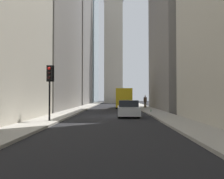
# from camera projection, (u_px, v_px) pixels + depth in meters

# --- Properties ---
(ground_plane) EXTENTS (135.00, 135.00, 0.00)m
(ground_plane) POSITION_uv_depth(u_px,v_px,m) (112.00, 116.00, 21.85)
(ground_plane) COLOR black
(sidewalk_right) EXTENTS (90.00, 2.20, 0.14)m
(sidewalk_right) POSITION_uv_depth(u_px,v_px,m) (61.00, 115.00, 21.95)
(sidewalk_right) COLOR #A8A399
(sidewalk_right) RESTS_ON ground_plane
(sidewalk_left) EXTENTS (90.00, 2.20, 0.14)m
(sidewalk_left) POSITION_uv_depth(u_px,v_px,m) (163.00, 115.00, 21.77)
(sidewalk_left) COLOR #A8A399
(sidewalk_left) RESTS_ON ground_plane
(building_left_midfar) EXTENTS (15.50, 10.50, 24.14)m
(building_left_midfar) POSITION_uv_depth(u_px,v_px,m) (194.00, 18.00, 32.42)
(building_left_midfar) COLOR gray
(building_left_midfar) RESTS_ON ground_plane
(building_right_far) EXTENTS (17.32, 10.00, 31.29)m
(building_right_far) POSITION_uv_depth(u_px,v_px,m) (65.00, 31.00, 52.87)
(building_right_far) COLOR gray
(building_right_far) RESTS_ON ground_plane
(glass_tower_distant) EXTENTS (16.68, 14.00, 57.30)m
(glass_tower_distant) POSITION_uv_depth(u_px,v_px,m) (73.00, 6.00, 73.89)
(glass_tower_distant) COLOR #9EB7C1
(glass_tower_distant) RESTS_ON ground_plane
(church_spire) EXTENTS (5.00, 5.00, 39.40)m
(church_spire) POSITION_uv_depth(u_px,v_px,m) (113.00, 22.00, 62.78)
(church_spire) COLOR beige
(church_spire) RESTS_ON ground_plane
(delivery_truck) EXTENTS (6.46, 2.25, 2.84)m
(delivery_truck) POSITION_uv_depth(u_px,v_px,m) (123.00, 98.00, 36.30)
(delivery_truck) COLOR yellow
(delivery_truck) RESTS_ON ground_plane
(sedan_silver) EXTENTS (4.30, 1.78, 1.42)m
(sedan_silver) POSITION_uv_depth(u_px,v_px,m) (128.00, 109.00, 21.06)
(sedan_silver) COLOR #B7BABF
(sedan_silver) RESTS_ON ground_plane
(traffic_light_foreground) EXTENTS (0.43, 0.52, 3.70)m
(traffic_light_foreground) POSITION_uv_depth(u_px,v_px,m) (50.00, 80.00, 16.43)
(traffic_light_foreground) COLOR black
(traffic_light_foreground) RESTS_ON sidewalk_right
(pedestrian) EXTENTS (0.26, 0.44, 1.73)m
(pedestrian) POSITION_uv_depth(u_px,v_px,m) (145.00, 101.00, 35.40)
(pedestrian) COLOR #473D33
(pedestrian) RESTS_ON sidewalk_left
(discarded_bottle) EXTENTS (0.07, 0.07, 0.27)m
(discarded_bottle) POSITION_uv_depth(u_px,v_px,m) (151.00, 111.00, 25.81)
(discarded_bottle) COLOR #236033
(discarded_bottle) RESTS_ON sidewalk_left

